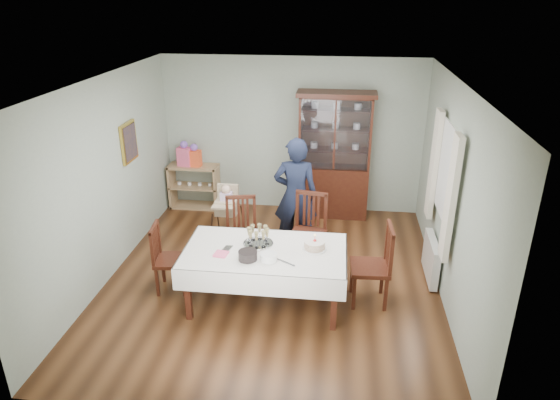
% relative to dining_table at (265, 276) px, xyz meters
% --- Properties ---
extents(floor, '(5.00, 5.00, 0.00)m').
position_rel_dining_table_xyz_m(floor, '(0.01, 0.57, -0.38)').
color(floor, '#593319').
rests_on(floor, ground).
extents(room_shell, '(5.00, 5.00, 5.00)m').
position_rel_dining_table_xyz_m(room_shell, '(0.01, 1.10, 1.32)').
color(room_shell, '#9EAA99').
rests_on(room_shell, floor).
extents(dining_table, '(2.01, 1.16, 0.76)m').
position_rel_dining_table_xyz_m(dining_table, '(0.00, 0.00, 0.00)').
color(dining_table, '#401E10').
rests_on(dining_table, floor).
extents(china_cabinet, '(1.30, 0.48, 2.18)m').
position_rel_dining_table_xyz_m(china_cabinet, '(0.76, 2.83, 0.74)').
color(china_cabinet, '#401E10').
rests_on(china_cabinet, floor).
extents(sideboard, '(0.90, 0.38, 0.80)m').
position_rel_dining_table_xyz_m(sideboard, '(-1.74, 2.85, 0.02)').
color(sideboard, tan).
rests_on(sideboard, floor).
extents(picture_frame, '(0.04, 0.48, 0.58)m').
position_rel_dining_table_xyz_m(picture_frame, '(-2.21, 1.37, 1.27)').
color(picture_frame, gold).
rests_on(picture_frame, room_shell).
extents(window, '(0.04, 1.02, 1.22)m').
position_rel_dining_table_xyz_m(window, '(2.23, 0.87, 1.17)').
color(window, white).
rests_on(window, room_shell).
extents(curtain_left, '(0.07, 0.30, 1.55)m').
position_rel_dining_table_xyz_m(curtain_left, '(2.17, 0.25, 1.07)').
color(curtain_left, silver).
rests_on(curtain_left, room_shell).
extents(curtain_right, '(0.07, 0.30, 1.55)m').
position_rel_dining_table_xyz_m(curtain_right, '(2.17, 1.49, 1.07)').
color(curtain_right, silver).
rests_on(curtain_right, room_shell).
extents(radiator, '(0.10, 0.80, 0.55)m').
position_rel_dining_table_xyz_m(radiator, '(2.17, 0.87, -0.08)').
color(radiator, white).
rests_on(radiator, floor).
extents(chair_far_left, '(0.54, 0.54, 1.01)m').
position_rel_dining_table_xyz_m(chair_far_left, '(-0.48, 0.91, -0.09)').
color(chair_far_left, '#401E10').
rests_on(chair_far_left, floor).
extents(chair_far_right, '(0.55, 0.55, 1.07)m').
position_rel_dining_table_xyz_m(chair_far_right, '(0.46, 1.00, -0.07)').
color(chair_far_right, '#401E10').
rests_on(chair_far_right, floor).
extents(chair_end_left, '(0.47, 0.47, 0.94)m').
position_rel_dining_table_xyz_m(chair_end_left, '(-1.28, 0.16, -0.11)').
color(chair_end_left, '#401E10').
rests_on(chair_end_left, floor).
extents(chair_end_right, '(0.50, 0.50, 1.06)m').
position_rel_dining_table_xyz_m(chair_end_right, '(1.32, 0.20, -0.07)').
color(chair_end_right, '#401E10').
rests_on(chair_end_right, floor).
extents(woman, '(0.67, 0.45, 1.78)m').
position_rel_dining_table_xyz_m(woman, '(0.23, 1.47, 0.50)').
color(woman, black).
rests_on(woman, floor).
extents(high_chair, '(0.45, 0.45, 0.99)m').
position_rel_dining_table_xyz_m(high_chair, '(-0.83, 1.52, -0.00)').
color(high_chair, black).
rests_on(high_chair, floor).
extents(champagne_tray, '(0.38, 0.38, 0.23)m').
position_rel_dining_table_xyz_m(champagne_tray, '(-0.11, 0.14, 0.45)').
color(champagne_tray, silver).
rests_on(champagne_tray, dining_table).
extents(birthday_cake, '(0.30, 0.30, 0.20)m').
position_rel_dining_table_xyz_m(birthday_cake, '(0.60, 0.10, 0.43)').
color(birthday_cake, white).
rests_on(birthday_cake, dining_table).
extents(plate_stack_dark, '(0.23, 0.23, 0.11)m').
position_rel_dining_table_xyz_m(plate_stack_dark, '(-0.16, -0.25, 0.43)').
color(plate_stack_dark, black).
rests_on(plate_stack_dark, dining_table).
extents(plate_stack_white, '(0.26, 0.26, 0.09)m').
position_rel_dining_table_xyz_m(plate_stack_white, '(0.08, -0.24, 0.42)').
color(plate_stack_white, white).
rests_on(plate_stack_white, dining_table).
extents(napkin_stack, '(0.18, 0.18, 0.02)m').
position_rel_dining_table_xyz_m(napkin_stack, '(-0.51, -0.18, 0.39)').
color(napkin_stack, '#FC5D88').
rests_on(napkin_stack, dining_table).
extents(cutlery, '(0.15, 0.19, 0.01)m').
position_rel_dining_table_xyz_m(cutlery, '(-0.50, -0.03, 0.38)').
color(cutlery, silver).
rests_on(cutlery, dining_table).
extents(cake_knife, '(0.26, 0.18, 0.01)m').
position_rel_dining_table_xyz_m(cake_knife, '(0.28, -0.27, 0.38)').
color(cake_knife, silver).
rests_on(cake_knife, dining_table).
extents(gift_bag_pink, '(0.27, 0.20, 0.46)m').
position_rel_dining_table_xyz_m(gift_bag_pink, '(-1.87, 2.83, 0.62)').
color(gift_bag_pink, '#FC5D88').
rests_on(gift_bag_pink, sideboard).
extents(gift_bag_orange, '(0.24, 0.18, 0.41)m').
position_rel_dining_table_xyz_m(gift_bag_orange, '(-1.69, 2.83, 0.60)').
color(gift_bag_orange, '#FF5628').
rests_on(gift_bag_orange, sideboard).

